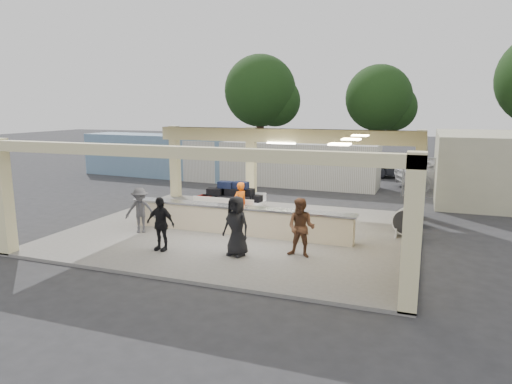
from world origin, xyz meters
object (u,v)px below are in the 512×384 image
at_px(car_dark, 405,166).
at_px(container_white, 278,163).
at_px(passenger_d, 236,226).
at_px(luggage_cart, 230,198).
at_px(drum_fan, 406,222).
at_px(car_white_a, 450,175).
at_px(container_blue, 159,155).
at_px(passenger_c, 140,210).
at_px(passenger_a, 301,228).
at_px(passenger_b, 160,224).
at_px(baggage_handler, 240,204).
at_px(baggage_counter, 238,220).

relative_size(car_dark, container_white, 0.41).
bearing_deg(passenger_d, luggage_cart, 130.39).
relative_size(luggage_cart, car_dark, 0.54).
height_order(drum_fan, car_white_a, car_white_a).
relative_size(container_white, container_blue, 1.10).
relative_size(passenger_c, container_blue, 0.15).
distance_m(passenger_d, car_dark, 18.41).
xyz_separation_m(passenger_a, passenger_b, (-4.21, -0.88, -0.04)).
height_order(passenger_a, car_white_a, passenger_a).
bearing_deg(passenger_b, passenger_a, 15.22).
xyz_separation_m(passenger_c, container_blue, (-7.02, 12.42, 0.45)).
distance_m(container_white, container_blue, 8.33).
bearing_deg(luggage_cart, drum_fan, -5.37).
bearing_deg(drum_fan, passenger_a, -118.66).
relative_size(drum_fan, passenger_c, 0.63).
height_order(baggage_handler, car_dark, baggage_handler).
distance_m(drum_fan, car_white_a, 11.30).
height_order(passenger_d, container_blue, container_blue).
height_order(drum_fan, car_dark, car_dark).
distance_m(baggage_handler, passenger_d, 3.37).
bearing_deg(passenger_d, passenger_b, -157.09).
height_order(passenger_c, container_blue, container_blue).
bearing_deg(luggage_cart, passenger_d, -65.24).
relative_size(baggage_handler, car_white_a, 0.30).
bearing_deg(passenger_b, passenger_c, 142.74).
height_order(passenger_b, car_dark, passenger_b).
relative_size(drum_fan, baggage_handler, 0.60).
distance_m(passenger_b, passenger_c, 2.32).
bearing_deg(car_white_a, passenger_b, 127.81).
xyz_separation_m(baggage_counter, luggage_cart, (-1.18, 2.06, 0.31)).
distance_m(passenger_a, container_blue, 18.41).
relative_size(passenger_b, passenger_d, 0.93).
bearing_deg(passenger_c, container_white, 56.47).
bearing_deg(passenger_b, passenger_d, 11.66).
height_order(container_white, container_blue, container_blue).
xyz_separation_m(car_white_a, car_dark, (-2.46, 3.07, -0.01)).
height_order(car_white_a, container_white, container_white).
height_order(luggage_cart, passenger_c, passenger_c).
bearing_deg(baggage_handler, passenger_a, 75.53).
relative_size(passenger_b, passenger_c, 1.05).
bearing_deg(passenger_c, baggage_counter, -9.71).
xyz_separation_m(passenger_a, passenger_d, (-1.83, -0.53, 0.02)).
bearing_deg(passenger_a, passenger_c, 178.14).
bearing_deg(baggage_counter, container_white, 100.29).
distance_m(baggage_counter, passenger_b, 2.98).
height_order(passenger_b, car_white_a, passenger_b).
distance_m(baggage_handler, container_white, 10.02).
bearing_deg(container_white, baggage_counter, -78.04).
distance_m(drum_fan, passenger_b, 8.12).
height_order(baggage_handler, car_white_a, baggage_handler).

